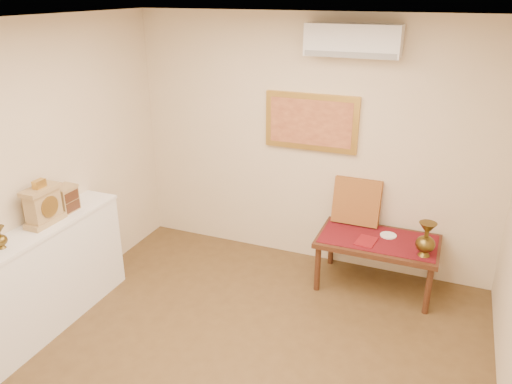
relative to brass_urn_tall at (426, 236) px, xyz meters
The scene contains 14 objects.
ceiling 2.89m from the brass_urn_tall, 127.48° to the right, with size 4.50×4.50×0.00m, color silver.
wall_back 1.53m from the brass_urn_tall, 157.11° to the left, with size 4.00×0.02×2.70m, color beige.
wall_left 3.76m from the brass_urn_tall, 152.77° to the right, with size 0.02×4.50×2.70m, color beige.
table_cloth 0.53m from the brass_urn_tall, 158.33° to the left, with size 1.14×0.59×0.01m, color maroon.
brass_urn_tall is the anchor object (origin of this frame).
plate 0.50m from the brass_urn_tall, 143.18° to the left, with size 0.17×0.17×0.01m, color white.
menu 0.59m from the brass_urn_tall, behind, with size 0.18×0.25×0.01m, color maroon.
cushion 0.88m from the brass_urn_tall, 148.23° to the left, with size 0.49×0.10×0.49m, color maroon.
display_ledge 3.57m from the brass_urn_tall, 151.48° to the right, with size 0.37×2.02×0.98m.
mantel_clock 3.47m from the brass_urn_tall, 154.96° to the right, with size 0.17×0.36×0.41m.
wooden_chest 3.37m from the brass_urn_tall, 159.46° to the right, with size 0.16×0.21×0.24m.
low_table 0.56m from the brass_urn_tall, 158.33° to the left, with size 1.20×0.70×0.55m.
painting 1.63m from the brass_urn_tall, 158.13° to the left, with size 1.00×0.06×0.60m.
ac_unit 1.96m from the brass_urn_tall, 155.14° to the left, with size 0.90×0.25×0.30m.
Camera 1 is at (1.38, -2.74, 2.91)m, focal length 35.00 mm.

